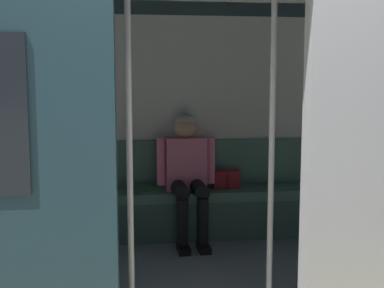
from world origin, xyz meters
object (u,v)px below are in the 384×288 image
train_car (180,82)px  grab_pole_far (272,152)px  bench_seat (178,202)px  book (146,188)px  person_seated (187,168)px  handbag (226,179)px  grab_pole_door (130,156)px

train_car → grab_pole_far: bearing=123.8°
bench_seat → book: 0.34m
person_seated → handbag: person_seated is taller
handbag → grab_pole_far: 1.81m
bench_seat → person_seated: (-0.08, 0.05, 0.33)m
train_car → grab_pole_far: size_ratio=3.05×
bench_seat → train_car: bearing=86.1°
train_car → grab_pole_door: 0.95m
bench_seat → handbag: handbag is taller
train_car → bench_seat: (-0.06, -0.94, -1.12)m
grab_pole_far → grab_pole_door: bearing=2.5°
grab_pole_far → person_seated: bearing=-78.1°
person_seated → handbag: bearing=-162.7°
grab_pole_door → handbag: bearing=-116.8°
grab_pole_door → grab_pole_far: size_ratio=1.00×
handbag → train_car: bearing=61.9°
book → train_car: bearing=79.8°
book → grab_pole_far: grab_pole_far is taller
train_car → book: train_car is taller
handbag → grab_pole_door: grab_pole_door is taller
grab_pole_door → bench_seat: bearing=-104.0°
person_seated → grab_pole_far: (-0.34, 1.62, 0.37)m
grab_pole_door → person_seated: bearing=-107.0°
bench_seat → handbag: 0.52m
train_car → person_seated: size_ratio=5.38×
bench_seat → person_seated: 0.34m
person_seated → grab_pole_door: grab_pole_door is taller
book → grab_pole_door: bearing=63.0°
grab_pole_door → grab_pole_far: 0.85m
person_seated → train_car: bearing=80.6°
handbag → book: size_ratio=1.18×
handbag → grab_pole_door: (0.90, 1.78, 0.50)m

